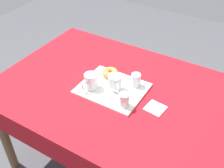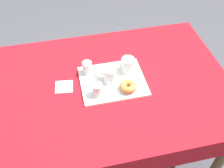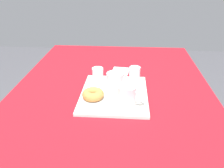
# 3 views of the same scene
# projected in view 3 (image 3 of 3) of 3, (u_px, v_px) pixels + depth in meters

# --- Properties ---
(dining_table) EXTENTS (1.55, 1.06, 0.76)m
(dining_table) POSITION_uv_depth(u_px,v_px,m) (112.00, 106.00, 1.25)
(dining_table) COLOR #A8141E
(dining_table) RESTS_ON ground
(serving_tray) EXTENTS (0.40, 0.33, 0.01)m
(serving_tray) POSITION_uv_depth(u_px,v_px,m) (114.00, 94.00, 1.18)
(serving_tray) COLOR silver
(serving_tray) RESTS_ON dining_table
(tea_mug_left) EXTENTS (0.11, 0.11, 0.10)m
(tea_mug_left) POSITION_uv_depth(u_px,v_px,m) (115.00, 83.00, 1.17)
(tea_mug_left) COLOR silver
(tea_mug_left) RESTS_ON serving_tray
(tea_mug_right) EXTENTS (0.08, 0.13, 0.10)m
(tea_mug_right) POSITION_uv_depth(u_px,v_px,m) (127.00, 97.00, 1.05)
(tea_mug_right) COLOR silver
(tea_mug_right) RESTS_ON serving_tray
(water_glass_near) EXTENTS (0.06, 0.06, 0.08)m
(water_glass_near) POSITION_uv_depth(u_px,v_px,m) (135.00, 75.00, 1.28)
(water_glass_near) COLOR silver
(water_glass_near) RESTS_ON serving_tray
(water_glass_far) EXTENTS (0.06, 0.06, 0.08)m
(water_glass_far) POSITION_uv_depth(u_px,v_px,m) (98.00, 76.00, 1.27)
(water_glass_far) COLOR silver
(water_glass_far) RESTS_ON serving_tray
(donut_plate_left) EXTENTS (0.11, 0.11, 0.01)m
(donut_plate_left) POSITION_uv_depth(u_px,v_px,m) (93.00, 99.00, 1.12)
(donut_plate_left) COLOR silver
(donut_plate_left) RESTS_ON serving_tray
(sugar_donut_left) EXTENTS (0.11, 0.11, 0.04)m
(sugar_donut_left) POSITION_uv_depth(u_px,v_px,m) (93.00, 94.00, 1.10)
(sugar_donut_left) COLOR #BC7F3D
(sugar_donut_left) RESTS_ON donut_plate_left
(paper_napkin) EXTENTS (0.12, 0.11, 0.01)m
(paper_napkin) POSITION_uv_depth(u_px,v_px,m) (121.00, 71.00, 1.45)
(paper_napkin) COLOR white
(paper_napkin) RESTS_ON dining_table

